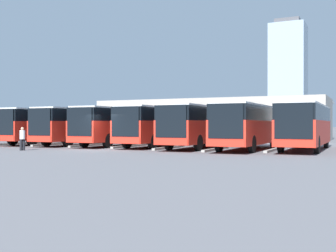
# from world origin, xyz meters

# --- Properties ---
(ground_plane) EXTENTS (600.00, 600.00, 0.00)m
(ground_plane) POSITION_xyz_m (0.00, 0.00, 0.00)
(ground_plane) COLOR #5B5B60
(bus_0) EXTENTS (2.48, 10.90, 3.17)m
(bus_0) POSITION_xyz_m (-13.18, -5.88, 1.77)
(bus_0) COLOR red
(bus_0) RESTS_ON ground_plane
(curb_divider_0) EXTENTS (0.25, 5.18, 0.15)m
(curb_divider_0) POSITION_xyz_m (-11.30, -4.27, 0.07)
(curb_divider_0) COLOR #9E9E99
(curb_divider_0) RESTS_ON ground_plane
(bus_1) EXTENTS (2.48, 10.90, 3.17)m
(bus_1) POSITION_xyz_m (-9.42, -4.90, 1.77)
(bus_1) COLOR red
(bus_1) RESTS_ON ground_plane
(curb_divider_1) EXTENTS (0.25, 5.18, 0.15)m
(curb_divider_1) POSITION_xyz_m (-7.53, -3.29, 0.07)
(curb_divider_1) COLOR #9E9E99
(curb_divider_1) RESTS_ON ground_plane
(bus_2) EXTENTS (2.48, 10.90, 3.17)m
(bus_2) POSITION_xyz_m (-5.65, -5.27, 1.77)
(bus_2) COLOR red
(bus_2) RESTS_ON ground_plane
(curb_divider_2) EXTENTS (0.25, 5.18, 0.15)m
(curb_divider_2) POSITION_xyz_m (-3.77, -3.66, 0.07)
(curb_divider_2) COLOR #9E9E99
(curb_divider_2) RESTS_ON ground_plane
(bus_3) EXTENTS (2.48, 10.90, 3.17)m
(bus_3) POSITION_xyz_m (-1.88, -5.89, 1.77)
(bus_3) COLOR red
(bus_3) RESTS_ON ground_plane
(curb_divider_3) EXTENTS (0.25, 5.18, 0.15)m
(curb_divider_3) POSITION_xyz_m (-0.00, -4.28, 0.07)
(curb_divider_3) COLOR #9E9E99
(curb_divider_3) RESTS_ON ground_plane
(bus_4) EXTENTS (2.48, 10.90, 3.17)m
(bus_4) POSITION_xyz_m (1.88, -5.72, 1.77)
(bus_4) COLOR red
(bus_4) RESTS_ON ground_plane
(curb_divider_4) EXTENTS (0.25, 5.18, 0.15)m
(curb_divider_4) POSITION_xyz_m (3.77, -4.11, 0.07)
(curb_divider_4) COLOR #9E9E99
(curb_divider_4) RESTS_ON ground_plane
(bus_5) EXTENTS (2.48, 10.90, 3.17)m
(bus_5) POSITION_xyz_m (5.65, -5.70, 1.77)
(bus_5) COLOR red
(bus_5) RESTS_ON ground_plane
(curb_divider_5) EXTENTS (0.25, 5.18, 0.15)m
(curb_divider_5) POSITION_xyz_m (7.53, -4.09, 0.07)
(curb_divider_5) COLOR #9E9E99
(curb_divider_5) RESTS_ON ground_plane
(bus_6) EXTENTS (2.48, 10.90, 3.17)m
(bus_6) POSITION_xyz_m (9.42, -5.74, 1.77)
(bus_6) COLOR red
(bus_6) RESTS_ON ground_plane
(curb_divider_6) EXTENTS (0.25, 5.18, 0.15)m
(curb_divider_6) POSITION_xyz_m (11.30, -4.13, 0.07)
(curb_divider_6) COLOR #9E9E99
(curb_divider_6) RESTS_ON ground_plane
(bus_7) EXTENTS (2.48, 10.90, 3.17)m
(bus_7) POSITION_xyz_m (13.18, -5.04, 1.77)
(bus_7) COLOR red
(bus_7) RESTS_ON ground_plane
(pedestrian) EXTENTS (0.48, 0.48, 1.61)m
(pedestrian) POSITION_xyz_m (4.44, 2.68, 0.87)
(pedestrian) COLOR black
(pedestrian) RESTS_ON ground_plane
(station_building) EXTENTS (26.86, 12.38, 4.75)m
(station_building) POSITION_xyz_m (0.00, -23.86, 2.41)
(station_building) COLOR #A8A399
(station_building) RESTS_ON ground_plane
(office_tower) EXTENTS (16.61, 16.61, 53.04)m
(office_tower) POSITION_xyz_m (17.48, -186.89, 25.92)
(office_tower) COLOR #93A8B7
(office_tower) RESTS_ON ground_plane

